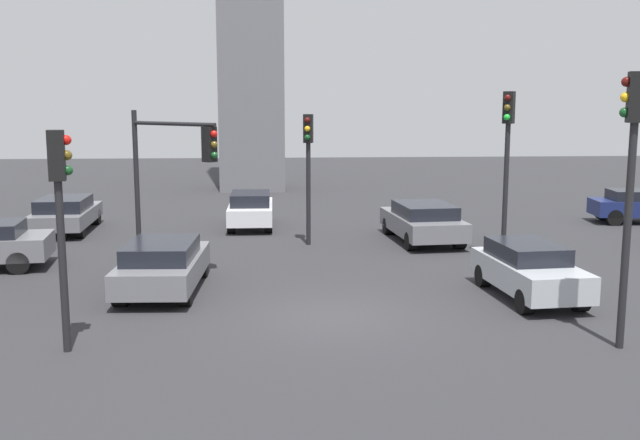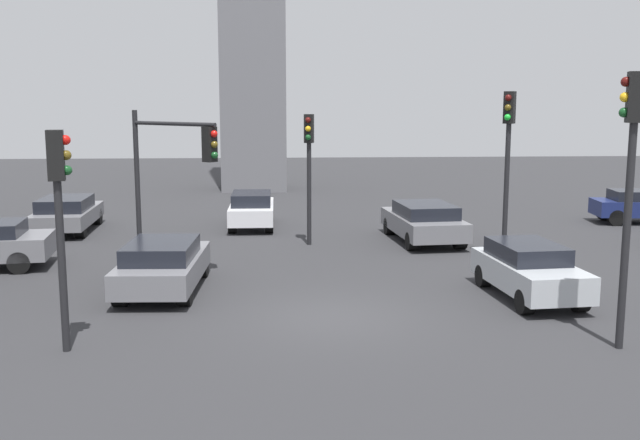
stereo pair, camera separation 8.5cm
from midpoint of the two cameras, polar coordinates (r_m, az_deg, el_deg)
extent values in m
plane|color=#2D2D30|center=(17.62, 1.12, -7.55)|extent=(101.90, 101.90, 0.00)
cylinder|color=black|center=(26.00, -0.76, 3.11)|extent=(0.16, 0.16, 4.65)
cube|color=black|center=(25.87, -0.77, 7.14)|extent=(0.38, 0.38, 1.00)
sphere|color=#4C0F0C|center=(25.66, -0.84, 7.79)|extent=(0.20, 0.20, 0.20)
sphere|color=yellow|center=(25.67, -0.84, 7.12)|extent=(0.20, 0.20, 0.20)
sphere|color=#14471E|center=(25.68, -0.84, 6.46)|extent=(0.20, 0.20, 0.20)
cylinder|color=black|center=(15.60, -19.40, -1.70)|extent=(0.16, 0.16, 4.53)
cube|color=black|center=(15.39, -19.75, 4.76)|extent=(0.38, 0.38, 1.00)
sphere|color=red|center=(15.35, -19.06, 5.91)|extent=(0.20, 0.20, 0.20)
sphere|color=#594714|center=(15.37, -19.01, 4.80)|extent=(0.20, 0.20, 0.20)
sphere|color=#14471E|center=(15.39, -18.95, 3.68)|extent=(0.20, 0.20, 0.20)
cylinder|color=black|center=(16.07, 22.99, 0.44)|extent=(0.16, 0.16, 5.66)
cube|color=black|center=(15.92, 23.52, 8.77)|extent=(0.40, 0.40, 1.00)
sphere|color=#4C0F0C|center=(15.88, 22.87, 9.89)|extent=(0.20, 0.20, 0.20)
sphere|color=yellow|center=(15.88, 22.80, 8.81)|extent=(0.20, 0.20, 0.20)
sphere|color=#14471E|center=(15.88, 22.74, 7.73)|extent=(0.20, 0.20, 0.20)
cylinder|color=black|center=(24.03, 14.44, 3.23)|extent=(0.16, 0.16, 5.40)
cube|color=black|center=(23.91, 14.65, 8.48)|extent=(0.44, 0.44, 1.00)
sphere|color=#4C0F0C|center=(23.72, 14.56, 9.20)|extent=(0.20, 0.20, 0.20)
sphere|color=#594714|center=(23.72, 14.53, 8.48)|extent=(0.20, 0.20, 0.20)
sphere|color=green|center=(23.72, 14.50, 7.76)|extent=(0.20, 0.20, 0.20)
cylinder|color=black|center=(23.83, -13.93, 2.50)|extent=(0.16, 0.16, 4.83)
cylinder|color=black|center=(22.25, -11.28, 7.37)|extent=(2.76, 2.59, 0.12)
cube|color=black|center=(21.07, -8.48, 5.86)|extent=(0.45, 0.45, 1.00)
sphere|color=red|center=(20.91, -8.13, 6.66)|extent=(0.20, 0.20, 0.20)
sphere|color=#594714|center=(20.93, -8.11, 5.84)|extent=(0.20, 0.20, 0.20)
sphere|color=#14471E|center=(20.94, -8.10, 5.02)|extent=(0.20, 0.20, 0.20)
cube|color=slate|center=(27.12, 8.14, -0.31)|extent=(2.49, 4.84, 0.65)
cube|color=black|center=(26.82, 8.31, 0.74)|extent=(2.06, 2.77, 0.50)
cylinder|color=black|center=(28.46, 5.55, -0.48)|extent=(0.43, 0.67, 0.64)
cylinder|color=black|center=(28.92, 8.83, -0.39)|extent=(0.43, 0.67, 0.64)
cylinder|color=black|center=(25.44, 7.31, -1.66)|extent=(0.43, 0.67, 0.64)
cylinder|color=black|center=(25.96, 10.94, -1.54)|extent=(0.43, 0.67, 0.64)
cylinder|color=black|center=(23.65, -22.27, -3.06)|extent=(0.71, 0.44, 0.68)
cylinder|color=black|center=(25.26, -21.48, -2.27)|extent=(0.71, 0.44, 0.68)
cube|color=slate|center=(20.30, -11.98, -3.70)|extent=(2.15, 4.60, 0.64)
cube|color=black|center=(19.97, -12.15, -2.37)|extent=(1.83, 2.60, 0.49)
cylinder|color=black|center=(21.99, -13.26, -3.61)|extent=(0.38, 0.60, 0.59)
cylinder|color=black|center=(21.71, -9.11, -3.65)|extent=(0.38, 0.60, 0.59)
cylinder|color=black|center=(19.09, -15.18, -5.64)|extent=(0.38, 0.60, 0.59)
cylinder|color=black|center=(18.77, -10.41, -5.72)|extent=(0.38, 0.60, 0.59)
cube|color=#ADB2B7|center=(19.84, 16.12, -4.06)|extent=(2.05, 4.13, 0.69)
cube|color=black|center=(19.90, 15.95, -2.40)|extent=(1.70, 2.36, 0.48)
cylinder|color=black|center=(19.05, 19.71, -5.85)|extent=(0.36, 0.64, 0.61)
cylinder|color=black|center=(18.44, 15.83, -6.15)|extent=(0.36, 0.64, 0.61)
cylinder|color=black|center=(21.41, 16.28, -4.05)|extent=(0.36, 0.64, 0.61)
cylinder|color=black|center=(20.86, 12.76, -4.25)|extent=(0.36, 0.64, 0.61)
cube|color=silver|center=(30.05, -5.25, 0.65)|extent=(1.77, 4.15, 0.65)
cube|color=black|center=(29.77, -5.28, 1.64)|extent=(1.55, 2.33, 0.53)
cylinder|color=black|center=(31.52, -6.47, 0.43)|extent=(0.32, 0.63, 0.63)
cylinder|color=black|center=(31.47, -3.85, 0.46)|extent=(0.32, 0.63, 0.63)
cylinder|color=black|center=(28.74, -6.76, -0.42)|extent=(0.32, 0.63, 0.63)
cylinder|color=black|center=(28.69, -3.89, -0.39)|extent=(0.32, 0.63, 0.63)
cube|color=black|center=(33.70, 23.73, 1.75)|extent=(2.45, 1.71, 0.46)
cylinder|color=black|center=(34.03, 21.34, 0.53)|extent=(0.69, 0.37, 0.66)
cylinder|color=black|center=(32.74, 22.13, 0.17)|extent=(0.69, 0.37, 0.66)
cube|color=slate|center=(30.60, -19.01, 0.30)|extent=(2.20, 4.74, 0.57)
cube|color=black|center=(30.31, -19.16, 1.18)|extent=(1.88, 2.68, 0.52)
cylinder|color=black|center=(32.36, -19.79, 0.21)|extent=(0.39, 0.68, 0.67)
cylinder|color=black|center=(32.01, -16.93, 0.26)|extent=(0.39, 0.68, 0.67)
cylinder|color=black|center=(29.33, -21.22, -0.75)|extent=(0.39, 0.68, 0.67)
cylinder|color=black|center=(28.94, -18.08, -0.71)|extent=(0.39, 0.68, 0.67)
camera|label=1|loc=(0.04, -89.88, 0.02)|focal=41.08mm
camera|label=2|loc=(0.04, 90.12, -0.02)|focal=41.08mm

